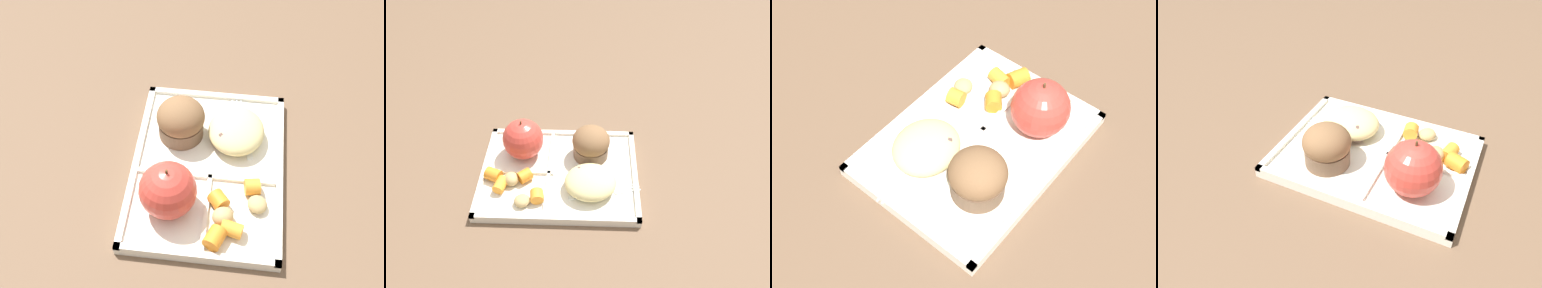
{
  "view_description": "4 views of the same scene",
  "coord_description": "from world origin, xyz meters",
  "views": [
    {
      "loc": [
        -0.48,
        -0.03,
        0.69
      ],
      "look_at": [
        0.01,
        0.03,
        0.06
      ],
      "focal_mm": 47.49,
      "sensor_mm": 36.0,
      "label": 1
    },
    {
      "loc": [
        0.06,
        -0.5,
        0.61
      ],
      "look_at": [
        0.04,
        0.03,
        0.06
      ],
      "focal_mm": 34.17,
      "sensor_mm": 36.0,
      "label": 2
    },
    {
      "loc": [
        0.37,
        0.28,
        0.62
      ],
      "look_at": [
        0.03,
        0.0,
        0.04
      ],
      "focal_mm": 48.17,
      "sensor_mm": 36.0,
      "label": 3
    },
    {
      "loc": [
        -0.17,
        0.45,
        0.43
      ],
      "look_at": [
        0.03,
        0.04,
        0.06
      ],
      "focal_mm": 34.58,
      "sensor_mm": 36.0,
      "label": 4
    }
  ],
  "objects": [
    {
      "name": "meatball_front",
      "position": [
        0.05,
        -0.02,
        0.03
      ],
      "size": [
        0.04,
        0.04,
        0.04
      ],
      "primitive_type": "sphere",
      "color": "brown",
      "rests_on": "lunch_tray"
    },
    {
      "name": "meatball_back",
      "position": [
        0.06,
        -0.05,
        0.03
      ],
      "size": [
        0.03,
        0.03,
        0.03
      ],
      "primitive_type": "sphere",
      "color": "#755B4C",
      "rests_on": "lunch_tray"
    },
    {
      "name": "lunch_tray",
      "position": [
        -0.0,
        -0.0,
        0.01
      ],
      "size": [
        0.33,
        0.24,
        0.02
      ],
      "color": "silver",
      "rests_on": "ground"
    },
    {
      "name": "carrot_slice_diagonal",
      "position": [
        -0.04,
        -0.07,
        0.03
      ],
      "size": [
        0.03,
        0.03,
        0.03
      ],
      "primitive_type": "cylinder",
      "rotation": [
        0.0,
        1.57,
        4.87
      ],
      "color": "orange",
      "rests_on": "lunch_tray"
    },
    {
      "name": "carrot_slice_edge",
      "position": [
        -0.12,
        -0.05,
        0.03
      ],
      "size": [
        0.03,
        0.04,
        0.02
      ],
      "primitive_type": "cylinder",
      "rotation": [
        0.0,
        1.57,
        4.47
      ],
      "color": "orange",
      "rests_on": "lunch_tray"
    },
    {
      "name": "ground",
      "position": [
        0.0,
        0.0,
        0.0
      ],
      "size": [
        6.0,
        6.0,
        0.0
      ],
      "primitive_type": "plane",
      "color": "brown"
    },
    {
      "name": "carrot_slice_center",
      "position": [
        -0.07,
        -0.02,
        0.03
      ],
      "size": [
        0.04,
        0.04,
        0.03
      ],
      "primitive_type": "cylinder",
      "rotation": [
        0.0,
        1.57,
        3.82
      ],
      "color": "orange",
      "rests_on": "lunch_tray"
    },
    {
      "name": "plastic_fork",
      "position": [
        0.1,
        -0.05,
        0.01
      ],
      "size": [
        0.15,
        0.05,
        0.0
      ],
      "color": "white",
      "rests_on": "lunch_tray"
    },
    {
      "name": "carrot_slice_back",
      "position": [
        -0.13,
        -0.02,
        0.03
      ],
      "size": [
        0.04,
        0.04,
        0.03
      ],
      "primitive_type": "cylinder",
      "rotation": [
        0.0,
        1.57,
        5.88
      ],
      "color": "orange",
      "rests_on": "lunch_tray"
    },
    {
      "name": "bran_muffin",
      "position": [
        0.07,
        0.05,
        0.05
      ],
      "size": [
        0.08,
        0.08,
        0.07
      ],
      "color": "brown",
      "rests_on": "lunch_tray"
    },
    {
      "name": "egg_noodle_pile",
      "position": [
        0.07,
        -0.04,
        0.03
      ],
      "size": [
        0.1,
        0.09,
        0.04
      ],
      "primitive_type": "ellipsoid",
      "color": "#D6C684",
      "rests_on": "lunch_tray"
    },
    {
      "name": "potato_chunk_browned",
      "position": [
        -0.1,
        -0.03,
        0.03
      ],
      "size": [
        0.04,
        0.04,
        0.02
      ],
      "primitive_type": "ellipsoid",
      "rotation": [
        0.0,
        0.0,
        3.65
      ],
      "color": "tan",
      "rests_on": "lunch_tray"
    },
    {
      "name": "green_apple",
      "position": [
        -0.08,
        0.05,
        0.06
      ],
      "size": [
        0.09,
        0.09,
        0.09
      ],
      "color": "#C63D33",
      "rests_on": "lunch_tray"
    },
    {
      "name": "potato_chunk_wedge",
      "position": [
        -0.07,
        -0.08,
        0.02
      ],
      "size": [
        0.04,
        0.04,
        0.02
      ],
      "primitive_type": "ellipsoid",
      "rotation": [
        0.0,
        0.0,
        5.22
      ],
      "color": "tan",
      "rests_on": "lunch_tray"
    }
  ]
}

